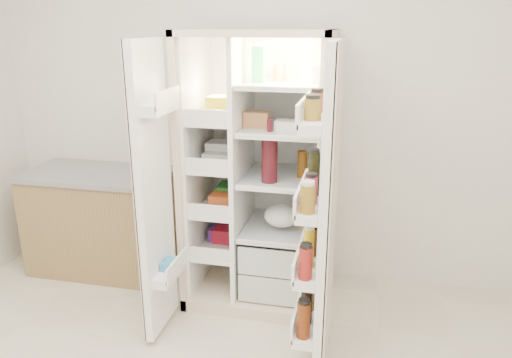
# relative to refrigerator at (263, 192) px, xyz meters

# --- Properties ---
(wall_back) EXTENTS (4.00, 0.02, 2.70)m
(wall_back) POSITION_rel_refrigerator_xyz_m (-0.08, 0.35, 0.61)
(wall_back) COLOR silver
(wall_back) RESTS_ON floor
(refrigerator) EXTENTS (0.92, 0.70, 1.80)m
(refrigerator) POSITION_rel_refrigerator_xyz_m (0.00, 0.00, 0.00)
(refrigerator) COLOR beige
(refrigerator) RESTS_ON floor
(freezer_door) EXTENTS (0.15, 0.40, 1.72)m
(freezer_door) POSITION_rel_refrigerator_xyz_m (-0.52, -0.60, 0.15)
(freezer_door) COLOR white
(freezer_door) RESTS_ON floor
(fridge_door) EXTENTS (0.17, 0.58, 1.72)m
(fridge_door) POSITION_rel_refrigerator_xyz_m (0.46, -0.69, 0.13)
(fridge_door) COLOR white
(fridge_door) RESTS_ON floor
(kitchen_counter) EXTENTS (1.08, 0.58, 0.79)m
(kitchen_counter) POSITION_rel_refrigerator_xyz_m (-1.27, 0.05, -0.35)
(kitchen_counter) COLOR olive
(kitchen_counter) RESTS_ON floor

